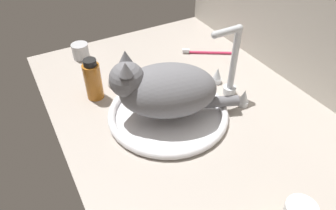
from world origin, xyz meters
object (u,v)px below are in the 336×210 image
Objects in this scene: metal_jar at (81,51)px; sink_basin at (168,113)px; toothbrush at (206,52)px; amber_bottle at (93,80)px; faucet at (231,70)px; cat at (162,89)px.

sink_basin is at bearing 15.93° from metal_jar.
amber_bottle is at bearing -83.40° from toothbrush.
amber_bottle reaches higher than metal_jar.
toothbrush is at bearing 161.31° from faucet.
faucet reaches higher than toothbrush.
metal_jar is at bearing 173.17° from amber_bottle.
sink_basin reaches higher than toothbrush.
cat is at bearing 14.13° from metal_jar.
metal_jar reaches higher than sink_basin.
amber_bottle is (-18.73, -15.46, 5.37)cm from sink_basin.
metal_jar is at bearing -115.22° from toothbrush.
faucet is at bearing 63.05° from amber_bottle.
toothbrush is at bearing 64.78° from metal_jar.
metal_jar is 0.37× the size of toothbrush.
toothbrush is (-5.20, 44.93, -5.73)cm from amber_bottle.
metal_jar is at bearing -164.07° from sink_basin.
faucet reaches higher than sink_basin.
metal_jar is at bearing -165.87° from cat.
cat is 44.90cm from metal_jar.
sink_basin is 8.96cm from cat.
amber_bottle is (-18.06, -13.82, -3.42)cm from cat.
faucet is 1.75× the size of amber_bottle.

